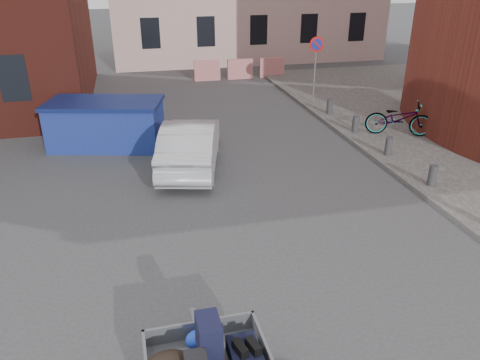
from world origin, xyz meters
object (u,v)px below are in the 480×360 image
object	(u,v)px
trailer	(206,358)
dumpster	(106,124)
bicycle	(399,118)
silver_car	(190,144)

from	to	relation	value
trailer	dumpster	world-z (taller)	dumpster
bicycle	silver_car	bearing A→B (deg)	120.78
trailer	dumpster	bearing A→B (deg)	97.32
trailer	bicycle	distance (m)	11.84
trailer	silver_car	xyz separation A→B (m)	(0.91, 7.92, 0.09)
trailer	bicycle	xyz separation A→B (m)	(8.00, 8.72, 0.08)
silver_car	trailer	bearing A→B (deg)	97.05
bicycle	dumpster	bearing A→B (deg)	105.30
dumpster	silver_car	distance (m)	3.31
dumpster	bicycle	size ratio (longest dim) A/B	1.79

